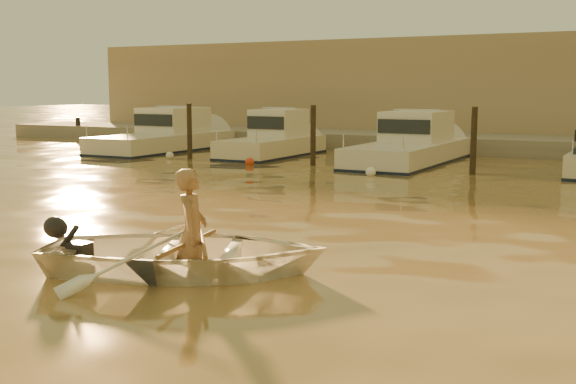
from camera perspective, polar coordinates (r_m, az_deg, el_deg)
The scene contains 17 objects.
ground_plane at distance 9.46m, azimuth -5.15°, elevation -7.33°, with size 160.00×160.00×0.00m, color olive.
dinghy at distance 10.06m, azimuth -8.13°, elevation -4.78°, with size 2.78×3.89×0.81m, color white.
person at distance 9.98m, azimuth -7.60°, elevation -3.15°, with size 0.64×0.42×1.75m, color #926C49.
outboard_motor at distance 10.47m, azimuth -16.22°, elevation -4.53°, with size 0.90×0.40×0.70m, color black, non-canonical shape.
oar_port at distance 9.98m, azimuth -6.73°, elevation -4.05°, with size 0.06×0.06×2.10m, color brown.
oar_starboard at distance 10.02m, azimuth -7.86°, elevation -4.02°, with size 0.06×0.06×2.10m, color brown.
moored_boat_0 at distance 30.00m, azimuth -9.81°, elevation 4.42°, with size 2.47×7.78×1.75m, color silver, non-canonical shape.
moored_boat_1 at distance 27.17m, azimuth -1.27°, elevation 4.16°, with size 2.01×6.06×1.75m, color beige, non-canonical shape.
moored_boat_2 at distance 24.97m, azimuth 9.59°, elevation 3.69°, with size 2.38×7.94×1.75m, color silver, non-canonical shape.
piling_0 at distance 26.49m, azimuth -7.79°, elevation 4.58°, with size 0.18×0.18×2.20m, color #2D2319.
piling_1 at distance 23.91m, azimuth 1.99°, elevation 4.27°, with size 0.18×0.18×2.20m, color #2D2319.
piling_2 at distance 22.09m, azimuth 14.45°, elevation 3.70°, with size 0.18×0.18×2.20m, color #2D2319.
fender_a at distance 26.67m, azimuth -9.33°, elevation 2.84°, with size 0.30×0.30×0.30m, color silver.
fender_b at distance 24.12m, azimuth -3.05°, elevation 2.39°, with size 0.30×0.30×0.30m, color red.
fender_c at distance 21.29m, azimuth 6.56°, elevation 1.58°, with size 0.30×0.30×0.30m, color white.
quay at distance 29.63m, azimuth 18.35°, elevation 3.16°, with size 52.00×4.00×1.00m, color gray.
waterfront_building at distance 34.97m, azimuth 20.10°, elevation 7.47°, with size 46.00×7.00×4.80m, color #9E8466.
Camera 1 is at (5.03, -7.60, 2.52)m, focal length 45.00 mm.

